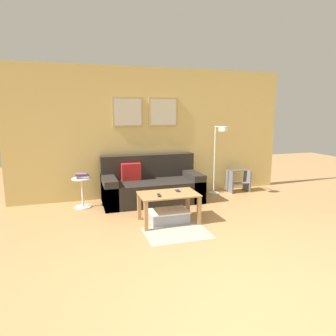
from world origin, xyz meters
name	(u,v)px	position (x,y,z in m)	size (l,w,h in m)	color
ground_plane	(252,294)	(0.00, 0.00, 0.00)	(16.00, 16.00, 0.00)	tan
wall_back	(154,133)	(0.00, 3.64, 1.28)	(5.60, 0.09, 2.55)	#D6B76B
area_rug	(177,233)	(-0.21, 1.59, 0.00)	(0.91, 0.69, 0.01)	#A39989
couch	(151,186)	(-0.18, 3.20, 0.30)	(1.86, 0.86, 0.87)	#28231E
coffee_table	(168,199)	(-0.20, 2.04, 0.37)	(0.90, 0.56, 0.46)	#AD7F4C
storage_bin	(169,216)	(-0.20, 2.03, 0.10)	(0.61, 0.39, 0.19)	gray
floor_lamp	(219,150)	(1.21, 3.17, 0.94)	(0.23, 0.53, 1.42)	silver
side_table	(82,190)	(-1.46, 3.19, 0.32)	(0.35, 0.35, 0.54)	silver
book_stack	(82,176)	(-1.45, 3.20, 0.58)	(0.25, 0.20, 0.09)	#8C4C93
remote_control	(159,195)	(-0.38, 1.94, 0.47)	(0.04, 0.15, 0.02)	#232328
cell_phone	(178,191)	(-0.02, 2.12, 0.47)	(0.07, 0.14, 0.01)	#1E2338
step_stool	(238,180)	(1.78, 3.33, 0.25)	(0.45, 0.29, 0.46)	slate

